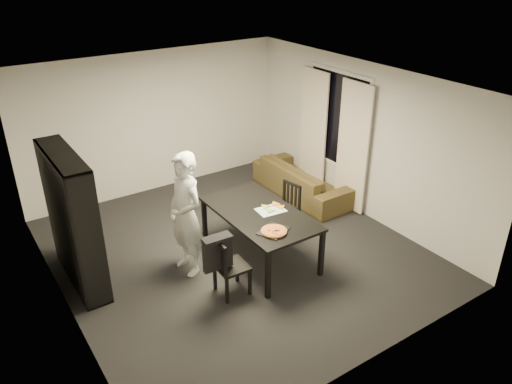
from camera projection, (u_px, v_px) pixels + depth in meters
room at (234, 174)px, 7.10m from camera, size 5.01×5.51×2.61m
window_pane at (337, 119)px, 8.69m from camera, size 0.02×1.40×1.60m
window_frame at (337, 119)px, 8.69m from camera, size 0.03×1.52×1.72m
curtain_left at (353, 148)px, 8.42m from camera, size 0.03×0.70×2.25m
curtain_right at (313, 131)px, 9.19m from camera, size 0.03×0.70×2.25m
bookshelf at (73, 220)px, 6.63m from camera, size 0.35×1.50×1.90m
dining_table at (260, 216)px, 7.23m from camera, size 1.02×1.83×0.76m
chair_left at (226, 263)px, 6.52m from camera, size 0.42×0.42×0.87m
chair_right at (288, 204)px, 8.04m from camera, size 0.45×0.45×0.83m
draped_jacket at (218, 252)px, 6.37m from camera, size 0.41×0.19×0.48m
person at (186, 215)px, 6.86m from camera, size 0.50×0.70×1.81m
baking_tray at (274, 231)px, 6.73m from camera, size 0.50×0.46×0.01m
pepperoni_pizza at (274, 231)px, 6.69m from camera, size 0.35×0.35×0.03m
kitchen_towel at (271, 210)px, 7.26m from camera, size 0.43×0.34×0.01m
pizza_slices at (272, 207)px, 7.32m from camera, size 0.45×0.42×0.01m
sofa at (302, 180)px, 9.27m from camera, size 0.82×2.10×0.61m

